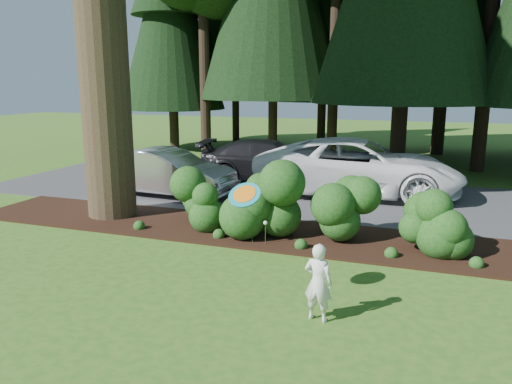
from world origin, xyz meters
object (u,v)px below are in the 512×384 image
Objects in this scene: car_white_suv at (358,167)px; frisbee at (245,195)px; child at (318,282)px; car_dark_suv at (270,161)px; car_silver_wagon at (167,172)px.

car_white_suv is 8.62m from frisbee.
child is at bearing -178.44° from car_white_suv.
car_silver_wagon is at bearing 135.05° from car_dark_suv.
car_dark_suv is at bearing -32.58° from car_silver_wagon.
car_silver_wagon is at bearing 107.05° from car_white_suv.
child is (0.69, -8.62, -0.31)m from car_white_suv.
child is (3.93, -9.81, -0.16)m from car_dark_suv.
car_dark_suv reaches higher than car_silver_wagon.
car_silver_wagon is 3.65× the size of child.
car_silver_wagon is 3.97m from car_dark_suv.
car_white_suv is at bearing -66.78° from car_silver_wagon.
car_white_suv is 8.65m from child.
frisbee is (5.07, -6.53, 1.07)m from car_silver_wagon.
car_dark_suv is 4.20× the size of child.
car_silver_wagon is 0.69× the size of car_white_suv.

